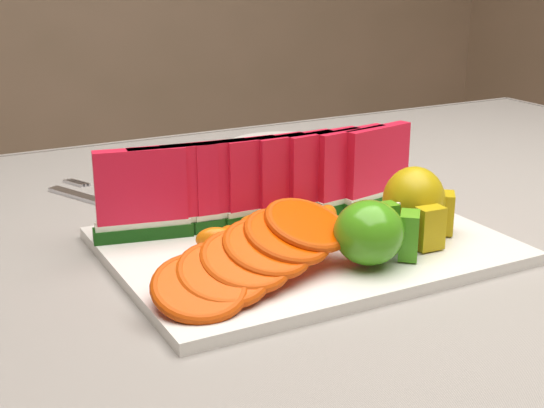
{
  "coord_description": "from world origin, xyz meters",
  "views": [
    {
      "loc": [
        -0.47,
        -0.7,
        1.06
      ],
      "look_at": [
        -0.12,
        -0.04,
        0.81
      ],
      "focal_mm": 50.0,
      "sensor_mm": 36.0,
      "label": 1
    }
  ],
  "objects_px": {
    "pear_cluster": "(417,203)",
    "side_plate": "(282,147)",
    "fork": "(93,198)",
    "platter": "(304,245)",
    "apple_cluster": "(374,232)"
  },
  "relations": [
    {
      "from": "pear_cluster",
      "to": "side_plate",
      "type": "xyz_separation_m",
      "value": [
        0.08,
        0.44,
        -0.05
      ]
    },
    {
      "from": "platter",
      "to": "apple_cluster",
      "type": "xyz_separation_m",
      "value": [
        0.03,
        -0.09,
        0.04
      ]
    },
    {
      "from": "platter",
      "to": "apple_cluster",
      "type": "relative_size",
      "value": 3.73
    },
    {
      "from": "pear_cluster",
      "to": "fork",
      "type": "relative_size",
      "value": 0.49
    },
    {
      "from": "apple_cluster",
      "to": "fork",
      "type": "relative_size",
      "value": 0.57
    },
    {
      "from": "pear_cluster",
      "to": "fork",
      "type": "height_order",
      "value": "pear_cluster"
    },
    {
      "from": "pear_cluster",
      "to": "side_plate",
      "type": "distance_m",
      "value": 0.45
    },
    {
      "from": "fork",
      "to": "side_plate",
      "type": "bearing_deg",
      "value": 19.01
    },
    {
      "from": "side_plate",
      "to": "pear_cluster",
      "type": "bearing_deg",
      "value": -100.51
    },
    {
      "from": "pear_cluster",
      "to": "side_plate",
      "type": "height_order",
      "value": "pear_cluster"
    },
    {
      "from": "platter",
      "to": "pear_cluster",
      "type": "distance_m",
      "value": 0.13
    },
    {
      "from": "apple_cluster",
      "to": "pear_cluster",
      "type": "relative_size",
      "value": 1.16
    },
    {
      "from": "apple_cluster",
      "to": "fork",
      "type": "height_order",
      "value": "apple_cluster"
    },
    {
      "from": "pear_cluster",
      "to": "side_plate",
      "type": "relative_size",
      "value": 0.44
    },
    {
      "from": "side_plate",
      "to": "fork",
      "type": "xyz_separation_m",
      "value": [
        -0.34,
        -0.12,
        -0.0
      ]
    }
  ]
}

